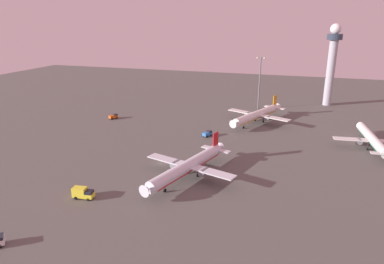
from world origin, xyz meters
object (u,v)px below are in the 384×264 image
object	(u,v)px
catering_truck	(83,193)
airplane_taxiway_distant	(373,140)
airplane_far_stand	(258,115)
control_tower	(332,60)
maintenance_van	(207,134)
airplane_terminal_side	(188,166)
apron_light_east	(260,80)
baggage_tractor	(113,116)

from	to	relation	value
catering_truck	airplane_taxiway_distant	bearing A→B (deg)	122.18
airplane_far_stand	airplane_taxiway_distant	bearing A→B (deg)	177.64
control_tower	catering_truck	bearing A→B (deg)	-116.77
airplane_far_stand	catering_truck	world-z (taller)	airplane_far_stand
airplane_taxiway_distant	maintenance_van	distance (m)	62.14
airplane_terminal_side	apron_light_east	distance (m)	93.17
catering_truck	baggage_tractor	distance (m)	78.56
airplane_terminal_side	catering_truck	size ratio (longest dim) A/B	6.53
control_tower	maintenance_van	size ratio (longest dim) A/B	9.56
airplane_taxiway_distant	maintenance_van	world-z (taller)	airplane_taxiway_distant
airplane_terminal_side	baggage_tractor	bearing A→B (deg)	-26.04
maintenance_van	catering_truck	world-z (taller)	catering_truck
baggage_tractor	apron_light_east	size ratio (longest dim) A/B	0.17
airplane_terminal_side	catering_truck	distance (m)	31.05
airplane_terminal_side	airplane_far_stand	distance (m)	66.27
control_tower	baggage_tractor	world-z (taller)	control_tower
apron_light_east	airplane_taxiway_distant	bearing A→B (deg)	-44.78
control_tower	airplane_far_stand	size ratio (longest dim) A/B	1.14
airplane_far_stand	catering_truck	xyz separation A→B (m)	(-34.99, -85.97, -2.32)
airplane_terminal_side	airplane_taxiway_distant	world-z (taller)	airplane_terminal_side
airplane_far_stand	apron_light_east	bearing A→B (deg)	-60.57
baggage_tractor	control_tower	bearing A→B (deg)	58.41
control_tower	airplane_terminal_side	bearing A→B (deg)	-111.51
catering_truck	apron_light_east	distance (m)	118.03
baggage_tractor	apron_light_east	bearing A→B (deg)	59.30
airplane_taxiway_distant	airplane_far_stand	bearing A→B (deg)	148.54
maintenance_van	baggage_tractor	xyz separation A→B (m)	(-50.27, 11.63, 0.00)
control_tower	baggage_tractor	xyz separation A→B (m)	(-99.45, -61.81, -23.92)
airplane_terminal_side	maintenance_van	size ratio (longest dim) A/B	8.39
control_tower	airplane_far_stand	distance (m)	61.29
airplane_taxiway_distant	airplane_far_stand	world-z (taller)	airplane_far_stand
maintenance_van	apron_light_east	world-z (taller)	apron_light_east
airplane_terminal_side	catering_truck	world-z (taller)	airplane_terminal_side
airplane_taxiway_distant	catering_truck	bearing A→B (deg)	-147.39
maintenance_van	apron_light_east	bearing A→B (deg)	101.44
airplane_terminal_side	catering_truck	bearing A→B (deg)	58.93
airplane_far_stand	apron_light_east	size ratio (longest dim) A/B	1.40
catering_truck	apron_light_east	size ratio (longest dim) A/B	0.21
catering_truck	baggage_tractor	bearing A→B (deg)	-162.73
control_tower	airplane_taxiway_distant	bearing A→B (deg)	-79.50
airplane_terminal_side	airplane_taxiway_distant	distance (m)	72.18
catering_truck	airplane_terminal_side	bearing A→B (deg)	125.36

